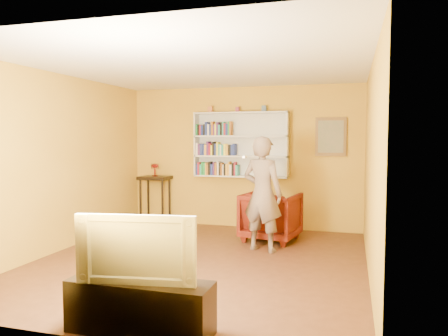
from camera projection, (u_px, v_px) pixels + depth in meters
The scene contains 16 objects.
room_shell at pixel (199, 189), 6.04m from camera, with size 5.30×5.80×2.88m.
bookshelf at pixel (242, 145), 8.31m from camera, with size 1.80×0.29×1.23m.
books_row_lower at pixel (218, 169), 8.36m from camera, with size 0.83×0.19×0.26m.
books_row_middle at pixel (216, 149), 8.34m from camera, with size 0.77×0.19×0.26m.
books_row_upper at pixel (215, 129), 8.32m from camera, with size 0.70×0.19×0.26m.
ornament_left at pixel (210, 110), 8.37m from camera, with size 0.08×0.08×0.11m, color #C36C37.
ornament_centre at pixel (238, 110), 8.22m from camera, with size 0.07×0.07×0.09m, color maroon.
ornament_right at pixel (264, 109), 8.08m from camera, with size 0.08×0.08×0.11m, color #42576E.
framed_painting at pixel (331, 137), 7.88m from camera, with size 0.55×0.05×0.70m.
console_table at pixel (155, 185), 8.69m from camera, with size 0.59×0.45×0.97m.
ruby_lustre at pixel (155, 167), 8.67m from camera, with size 0.16×0.16×0.25m.
armchair at pixel (271, 216), 7.35m from camera, with size 0.87×0.90×0.82m, color #430904.
person at pixel (263, 194), 6.64m from camera, with size 0.64×0.42×1.76m, color brown.
game_remote at pixel (245, 157), 6.39m from camera, with size 0.04×0.15×0.04m, color white.
tv_cabinet at pixel (140, 307), 3.87m from camera, with size 1.31×0.39×0.47m, color black.
television at pixel (139, 247), 3.83m from camera, with size 1.06×0.14×0.61m, color black.
Camera 1 is at (2.02, -5.66, 1.73)m, focal length 35.00 mm.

